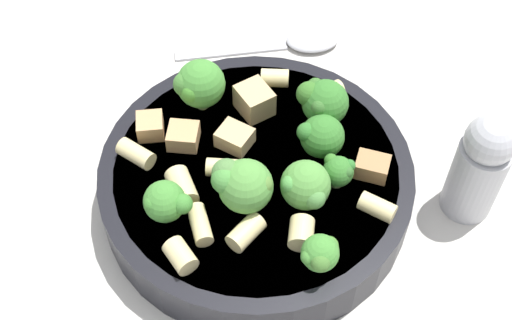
{
  "coord_description": "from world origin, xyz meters",
  "views": [
    {
      "loc": [
        -0.27,
        0.18,
        0.47
      ],
      "look_at": [
        0.0,
        0.0,
        0.05
      ],
      "focal_mm": 50.0,
      "sensor_mm": 36.0,
      "label": 1
    }
  ],
  "objects_px": {
    "pasta_bowl": "(256,181)",
    "chicken_chunk_4": "(183,136)",
    "broccoli_floret_1": "(167,205)",
    "rigatoni_2": "(275,78)",
    "rigatoni_9": "(326,94)",
    "broccoli_floret_7": "(320,254)",
    "rigatoni_7": "(136,154)",
    "chicken_chunk_1": "(234,138)",
    "chicken_chunk_3": "(372,167)",
    "broccoli_floret_6": "(321,136)",
    "rigatoni_3": "(377,207)",
    "chicken_chunk_0": "(254,100)",
    "broccoli_floret_2": "(323,102)",
    "rigatoni_8": "(226,168)",
    "spoon": "(291,42)",
    "broccoli_floret_5": "(198,85)",
    "broccoli_floret_4": "(339,171)",
    "rigatoni_5": "(180,256)",
    "broccoli_floret_3": "(242,184)",
    "rigatoni_4": "(301,233)",
    "rigatoni_1": "(182,187)",
    "broccoli_floret_0": "(306,186)",
    "pepper_shaker": "(480,166)",
    "rigatoni_0": "(246,232)",
    "rigatoni_6": "(200,224)",
    "chicken_chunk_2": "(150,126)"
  },
  "relations": [
    {
      "from": "chicken_chunk_0",
      "to": "chicken_chunk_3",
      "type": "distance_m",
      "value": 0.11
    },
    {
      "from": "rigatoni_5",
      "to": "chicken_chunk_3",
      "type": "xyz_separation_m",
      "value": [
        -0.02,
        -0.16,
        -0.0
      ]
    },
    {
      "from": "broccoli_floret_3",
      "to": "rigatoni_3",
      "type": "distance_m",
      "value": 0.1
    },
    {
      "from": "rigatoni_7",
      "to": "chicken_chunk_1",
      "type": "relative_size",
      "value": 1.14
    },
    {
      "from": "broccoli_floret_1",
      "to": "rigatoni_6",
      "type": "height_order",
      "value": "broccoli_floret_1"
    },
    {
      "from": "spoon",
      "to": "chicken_chunk_1",
      "type": "bearing_deg",
      "value": 127.31
    },
    {
      "from": "chicken_chunk_1",
      "to": "pepper_shaker",
      "type": "height_order",
      "value": "pepper_shaker"
    },
    {
      "from": "broccoli_floret_3",
      "to": "broccoli_floret_4",
      "type": "height_order",
      "value": "broccoli_floret_3"
    },
    {
      "from": "rigatoni_6",
      "to": "broccoli_floret_3",
      "type": "bearing_deg",
      "value": -90.38
    },
    {
      "from": "chicken_chunk_4",
      "to": "chicken_chunk_1",
      "type": "bearing_deg",
      "value": -126.71
    },
    {
      "from": "broccoli_floret_5",
      "to": "rigatoni_9",
      "type": "height_order",
      "value": "broccoli_floret_5"
    },
    {
      "from": "chicken_chunk_4",
      "to": "pepper_shaker",
      "type": "bearing_deg",
      "value": -132.43
    },
    {
      "from": "broccoli_floret_3",
      "to": "rigatoni_0",
      "type": "xyz_separation_m",
      "value": [
        -0.02,
        0.01,
        -0.02
      ]
    },
    {
      "from": "rigatoni_7",
      "to": "chicken_chunk_3",
      "type": "xyz_separation_m",
      "value": [
        -0.11,
        -0.14,
        0.0
      ]
    },
    {
      "from": "spoon",
      "to": "broccoli_floret_5",
      "type": "bearing_deg",
      "value": 110.88
    },
    {
      "from": "broccoli_floret_3",
      "to": "chicken_chunk_0",
      "type": "relative_size",
      "value": 1.66
    },
    {
      "from": "rigatoni_7",
      "to": "chicken_chunk_0",
      "type": "bearing_deg",
      "value": -95.06
    },
    {
      "from": "broccoli_floret_2",
      "to": "rigatoni_8",
      "type": "xyz_separation_m",
      "value": [
        0.0,
        0.09,
        -0.02
      ]
    },
    {
      "from": "broccoli_floret_7",
      "to": "rigatoni_1",
      "type": "height_order",
      "value": "broccoli_floret_7"
    },
    {
      "from": "rigatoni_0",
      "to": "chicken_chunk_0",
      "type": "bearing_deg",
      "value": -37.22
    },
    {
      "from": "rigatoni_5",
      "to": "chicken_chunk_1",
      "type": "xyz_separation_m",
      "value": [
        0.07,
        -0.09,
        -0.0
      ]
    },
    {
      "from": "chicken_chunk_0",
      "to": "rigatoni_9",
      "type": "bearing_deg",
      "value": -114.36
    },
    {
      "from": "pasta_bowl",
      "to": "chicken_chunk_3",
      "type": "bearing_deg",
      "value": -127.3
    },
    {
      "from": "rigatoni_1",
      "to": "broccoli_floret_3",
      "type": "bearing_deg",
      "value": -137.46
    },
    {
      "from": "broccoli_floret_1",
      "to": "chicken_chunk_3",
      "type": "bearing_deg",
      "value": -108.33
    },
    {
      "from": "broccoli_floret_4",
      "to": "rigatoni_5",
      "type": "relative_size",
      "value": 1.19
    },
    {
      "from": "pasta_bowl",
      "to": "chicken_chunk_3",
      "type": "distance_m",
      "value": 0.09
    },
    {
      "from": "broccoli_floret_5",
      "to": "rigatoni_1",
      "type": "relative_size",
      "value": 1.62
    },
    {
      "from": "chicken_chunk_3",
      "to": "broccoli_floret_4",
      "type": "bearing_deg",
      "value": 76.44
    },
    {
      "from": "broccoli_floret_7",
      "to": "rigatoni_3",
      "type": "xyz_separation_m",
      "value": [
        0.01,
        -0.06,
        -0.01
      ]
    },
    {
      "from": "broccoli_floret_0",
      "to": "rigatoni_0",
      "type": "bearing_deg",
      "value": 91.12
    },
    {
      "from": "broccoli_floret_0",
      "to": "rigatoni_3",
      "type": "xyz_separation_m",
      "value": [
        -0.04,
        -0.04,
        -0.01
      ]
    },
    {
      "from": "pasta_bowl",
      "to": "rigatoni_4",
      "type": "relative_size",
      "value": 11.43
    },
    {
      "from": "broccoli_floret_7",
      "to": "pepper_shaker",
      "type": "distance_m",
      "value": 0.15
    },
    {
      "from": "rigatoni_4",
      "to": "chicken_chunk_4",
      "type": "height_order",
      "value": "rigatoni_4"
    },
    {
      "from": "broccoli_floret_1",
      "to": "rigatoni_2",
      "type": "height_order",
      "value": "broccoli_floret_1"
    },
    {
      "from": "broccoli_floret_4",
      "to": "rigatoni_4",
      "type": "distance_m",
      "value": 0.06
    },
    {
      "from": "pasta_bowl",
      "to": "rigatoni_2",
      "type": "distance_m",
      "value": 0.09
    },
    {
      "from": "rigatoni_7",
      "to": "chicken_chunk_0",
      "type": "xyz_separation_m",
      "value": [
        -0.01,
        -0.1,
        0.0
      ]
    },
    {
      "from": "broccoli_floret_4",
      "to": "rigatoni_5",
      "type": "distance_m",
      "value": 0.13
    },
    {
      "from": "rigatoni_5",
      "to": "chicken_chunk_0",
      "type": "xyz_separation_m",
      "value": [
        0.09,
        -0.12,
        0.0
      ]
    },
    {
      "from": "rigatoni_1",
      "to": "rigatoni_8",
      "type": "bearing_deg",
      "value": -93.32
    },
    {
      "from": "pasta_bowl",
      "to": "chicken_chunk_4",
      "type": "bearing_deg",
      "value": 31.29
    },
    {
      "from": "rigatoni_5",
      "to": "chicken_chunk_2",
      "type": "xyz_separation_m",
      "value": [
        0.11,
        -0.04,
        -0.0
      ]
    },
    {
      "from": "broccoli_floret_5",
      "to": "rigatoni_2",
      "type": "relative_size",
      "value": 2.0
    },
    {
      "from": "rigatoni_9",
      "to": "broccoli_floret_7",
      "type": "bearing_deg",
      "value": 140.53
    },
    {
      "from": "broccoli_floret_6",
      "to": "rigatoni_3",
      "type": "xyz_separation_m",
      "value": [
        -0.07,
        -0.0,
        -0.01
      ]
    },
    {
      "from": "broccoli_floret_5",
      "to": "rigatoni_4",
      "type": "bearing_deg",
      "value": 177.21
    },
    {
      "from": "broccoli_floret_0",
      "to": "rigatoni_1",
      "type": "distance_m",
      "value": 0.09
    },
    {
      "from": "broccoli_floret_2",
      "to": "broccoli_floret_5",
      "type": "bearing_deg",
      "value": 44.65
    }
  ]
}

